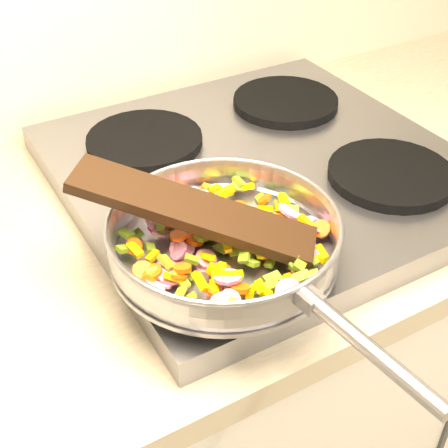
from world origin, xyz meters
TOP-DOWN VIEW (x-y plane):
  - cooktop at (-0.70, 1.67)m, footprint 0.60×0.60m
  - grate_fl at (-0.84, 1.52)m, footprint 0.19×0.19m
  - grate_fr at (-0.56, 1.52)m, footprint 0.19×0.19m
  - grate_bl at (-0.84, 1.81)m, footprint 0.19×0.19m
  - grate_br at (-0.56, 1.81)m, footprint 0.19×0.19m
  - saute_pan at (-0.88, 1.48)m, footprint 0.32×0.49m
  - vegetable_heap at (-0.87, 1.48)m, footprint 0.27×0.27m
  - wooden_spatula at (-0.90, 1.51)m, footprint 0.27×0.25m

SIDE VIEW (x-z plane):
  - cooktop at x=-0.70m, z-range 0.90..0.94m
  - grate_fl at x=-0.84m, z-range 0.94..0.96m
  - grate_fr at x=-0.56m, z-range 0.94..0.96m
  - grate_bl at x=-0.84m, z-range 0.94..0.96m
  - grate_br at x=-0.56m, z-range 0.94..0.96m
  - vegetable_heap at x=-0.87m, z-range 0.95..1.00m
  - saute_pan at x=-0.88m, z-range 0.96..1.01m
  - wooden_spatula at x=-0.90m, z-range 0.97..1.06m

